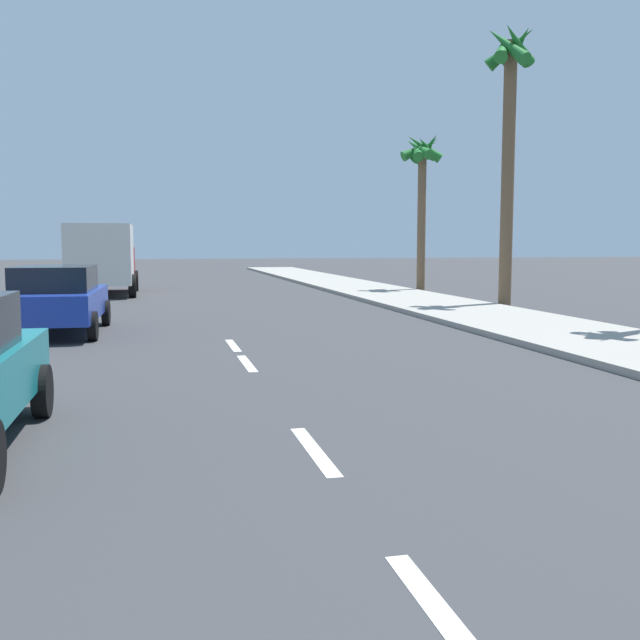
{
  "coord_description": "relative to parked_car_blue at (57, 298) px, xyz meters",
  "views": [
    {
      "loc": [
        -1.55,
        3.56,
        2.1
      ],
      "look_at": [
        0.55,
        12.87,
        1.1
      ],
      "focal_mm": 41.48,
      "sensor_mm": 36.0,
      "label": 1
    }
  ],
  "objects": [
    {
      "name": "lane_stripe_5",
      "position": [
        3.74,
        -2.85,
        -0.84
      ],
      "size": [
        0.16,
        1.8,
        0.01
      ],
      "primitive_type": "cube",
      "color": "white",
      "rests_on": "ground"
    },
    {
      "name": "palm_tree_distant",
      "position": [
        13.24,
        11.78,
        4.43
      ],
      "size": [
        1.73,
        1.97,
        6.71
      ],
      "color": "brown",
      "rests_on": "ground"
    },
    {
      "name": "lane_stripe_2",
      "position": [
        3.74,
        -14.22,
        -0.84
      ],
      "size": [
        0.16,
        1.8,
        0.01
      ],
      "primitive_type": "cube",
      "color": "white",
      "rests_on": "ground"
    },
    {
      "name": "lane_stripe_4",
      "position": [
        3.74,
        -5.17,
        -0.84
      ],
      "size": [
        0.16,
        1.8,
        0.01
      ],
      "primitive_type": "cube",
      "color": "white",
      "rests_on": "ground"
    },
    {
      "name": "ground_plane",
      "position": [
        3.74,
        -1.43,
        -0.84
      ],
      "size": [
        160.0,
        160.0,
        0.0
      ],
      "primitive_type": "plane",
      "color": "#38383A"
    },
    {
      "name": "parked_car_blue",
      "position": [
        0.0,
        0.0,
        0.0
      ],
      "size": [
        2.15,
        4.5,
        1.57
      ],
      "rotation": [
        0.0,
        0.0,
        -0.03
      ],
      "color": "#1E389E",
      "rests_on": "ground"
    },
    {
      "name": "palm_tree_far",
      "position": [
        13.34,
        4.24,
        5.54
      ],
      "size": [
        1.72,
        1.83,
        9.1
      ],
      "color": "brown",
      "rests_on": "ground"
    },
    {
      "name": "lane_stripe_3",
      "position": [
        3.74,
        -10.72,
        -0.84
      ],
      "size": [
        0.16,
        1.8,
        0.01
      ],
      "primitive_type": "cube",
      "color": "white",
      "rests_on": "ground"
    },
    {
      "name": "sidewalk_strip",
      "position": [
        11.21,
        0.57,
        -0.77
      ],
      "size": [
        3.6,
        80.0,
        0.14
      ],
      "primitive_type": "cube",
      "color": "#9E998E",
      "rests_on": "ground"
    },
    {
      "name": "delivery_truck",
      "position": [
        0.17,
        13.02,
        0.66
      ],
      "size": [
        2.68,
        6.24,
        2.8
      ],
      "rotation": [
        0.0,
        0.0,
        -0.0
      ],
      "color": "maroon",
      "rests_on": "ground"
    }
  ]
}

